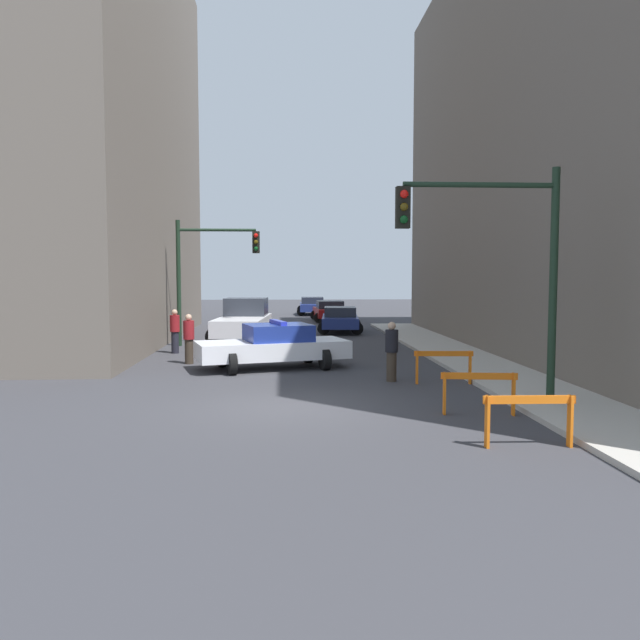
{
  "coord_description": "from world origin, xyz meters",
  "views": [
    {
      "loc": [
        -0.13,
        -13.86,
        2.97
      ],
      "look_at": [
        1.26,
        8.92,
        1.3
      ],
      "focal_mm": 35.0,
      "sensor_mm": 36.0,
      "label": 1
    }
  ],
  "objects_px": {
    "parked_car_near": "(340,319)",
    "parked_car_mid": "(330,311)",
    "pedestrian_sidewalk": "(392,351)",
    "police_car": "(274,346)",
    "traffic_light_far": "(205,264)",
    "barrier_back": "(444,361)",
    "traffic_light_near": "(503,249)",
    "white_truck": "(244,321)",
    "barrier_mid": "(479,386)",
    "pedestrian_crossing": "(189,338)",
    "barrier_front": "(529,412)",
    "parked_car_far": "(312,306)",
    "pedestrian_corner": "(175,331)"
  },
  "relations": [
    {
      "from": "traffic_light_near",
      "to": "parked_car_mid",
      "type": "bearing_deg",
      "value": 94.1
    },
    {
      "from": "pedestrian_sidewalk",
      "to": "parked_car_far",
      "type": "bearing_deg",
      "value": -145.93
    },
    {
      "from": "barrier_mid",
      "to": "barrier_back",
      "type": "height_order",
      "value": "same"
    },
    {
      "from": "traffic_light_far",
      "to": "traffic_light_near",
      "type": "bearing_deg",
      "value": -57.42
    },
    {
      "from": "traffic_light_far",
      "to": "barrier_back",
      "type": "relative_size",
      "value": 3.25
    },
    {
      "from": "police_car",
      "to": "pedestrian_crossing",
      "type": "height_order",
      "value": "pedestrian_crossing"
    },
    {
      "from": "barrier_front",
      "to": "barrier_back",
      "type": "distance_m",
      "value": 6.23
    },
    {
      "from": "parked_car_near",
      "to": "pedestrian_sidewalk",
      "type": "height_order",
      "value": "pedestrian_sidewalk"
    },
    {
      "from": "traffic_light_near",
      "to": "barrier_mid",
      "type": "distance_m",
      "value": 3.09
    },
    {
      "from": "parked_car_far",
      "to": "pedestrian_crossing",
      "type": "relative_size",
      "value": 2.62
    },
    {
      "from": "parked_car_mid",
      "to": "barrier_mid",
      "type": "xyz_separation_m",
      "value": [
        1.13,
        -26.54,
        -0.06
      ]
    },
    {
      "from": "traffic_light_near",
      "to": "parked_car_mid",
      "type": "xyz_separation_m",
      "value": [
        -1.85,
        25.79,
        -2.86
      ]
    },
    {
      "from": "pedestrian_crossing",
      "to": "white_truck",
      "type": "bearing_deg",
      "value": 113.93
    },
    {
      "from": "parked_car_near",
      "to": "barrier_mid",
      "type": "relative_size",
      "value": 2.78
    },
    {
      "from": "barrier_front",
      "to": "parked_car_mid",
      "type": "bearing_deg",
      "value": 92.38
    },
    {
      "from": "traffic_light_near",
      "to": "barrier_front",
      "type": "distance_m",
      "value": 4.41
    },
    {
      "from": "traffic_light_far",
      "to": "pedestrian_sidewalk",
      "type": "bearing_deg",
      "value": -55.68
    },
    {
      "from": "police_car",
      "to": "barrier_back",
      "type": "xyz_separation_m",
      "value": [
        4.63,
        -3.08,
        -0.11
      ]
    },
    {
      "from": "traffic_light_near",
      "to": "pedestrian_sidewalk",
      "type": "distance_m",
      "value": 4.75
    },
    {
      "from": "pedestrian_crossing",
      "to": "barrier_mid",
      "type": "xyz_separation_m",
      "value": [
        7.24,
        -8.02,
        -0.24
      ]
    },
    {
      "from": "traffic_light_far",
      "to": "barrier_back",
      "type": "height_order",
      "value": "traffic_light_far"
    },
    {
      "from": "white_truck",
      "to": "barrier_back",
      "type": "relative_size",
      "value": 3.47
    },
    {
      "from": "traffic_light_far",
      "to": "barrier_back",
      "type": "xyz_separation_m",
      "value": [
        7.54,
        -9.58,
        -2.78
      ]
    },
    {
      "from": "pedestrian_sidewalk",
      "to": "barrier_back",
      "type": "height_order",
      "value": "pedestrian_sidewalk"
    },
    {
      "from": "pedestrian_crossing",
      "to": "traffic_light_near",
      "type": "bearing_deg",
      "value": -7.2
    },
    {
      "from": "police_car",
      "to": "white_truck",
      "type": "xyz_separation_m",
      "value": [
        -1.44,
        8.17,
        0.18
      ]
    },
    {
      "from": "parked_car_near",
      "to": "parked_car_mid",
      "type": "distance_m",
      "value": 7.5
    },
    {
      "from": "traffic_light_far",
      "to": "parked_car_far",
      "type": "xyz_separation_m",
      "value": [
        5.39,
        19.81,
        -2.72
      ]
    },
    {
      "from": "pedestrian_corner",
      "to": "barrier_mid",
      "type": "distance_m",
      "value": 13.59
    },
    {
      "from": "parked_car_far",
      "to": "pedestrian_sidewalk",
      "type": "bearing_deg",
      "value": -86.69
    },
    {
      "from": "traffic_light_far",
      "to": "barrier_mid",
      "type": "bearing_deg",
      "value": -61.22
    },
    {
      "from": "traffic_light_near",
      "to": "parked_car_far",
      "type": "bearing_deg",
      "value": 94.66
    },
    {
      "from": "white_truck",
      "to": "parked_car_mid",
      "type": "xyz_separation_m",
      "value": [
        4.72,
        11.55,
        -0.23
      ]
    },
    {
      "from": "police_car",
      "to": "barrier_back",
      "type": "height_order",
      "value": "police_car"
    },
    {
      "from": "traffic_light_far",
      "to": "barrier_front",
      "type": "height_order",
      "value": "traffic_light_far"
    },
    {
      "from": "traffic_light_near",
      "to": "barrier_front",
      "type": "xyz_separation_m",
      "value": [
        -0.64,
        -3.24,
        -2.91
      ]
    },
    {
      "from": "parked_car_far",
      "to": "barrier_mid",
      "type": "bearing_deg",
      "value": -84.97
    },
    {
      "from": "traffic_light_far",
      "to": "white_truck",
      "type": "bearing_deg",
      "value": 48.74
    },
    {
      "from": "police_car",
      "to": "barrier_back",
      "type": "distance_m",
      "value": 5.56
    },
    {
      "from": "traffic_light_far",
      "to": "pedestrian_crossing",
      "type": "xyz_separation_m",
      "value": [
        0.07,
        -5.3,
        -2.54
      ]
    },
    {
      "from": "traffic_light_far",
      "to": "pedestrian_sidewalk",
      "type": "height_order",
      "value": "traffic_light_far"
    },
    {
      "from": "pedestrian_crossing",
      "to": "pedestrian_sidewalk",
      "type": "distance_m",
      "value": 7.2
    },
    {
      "from": "white_truck",
      "to": "police_car",
      "type": "bearing_deg",
      "value": -75.32
    },
    {
      "from": "pedestrian_sidewalk",
      "to": "police_car",
      "type": "bearing_deg",
      "value": -95.65
    },
    {
      "from": "barrier_back",
      "to": "pedestrian_corner",
      "type": "bearing_deg",
      "value": 139.73
    },
    {
      "from": "traffic_light_near",
      "to": "traffic_light_far",
      "type": "xyz_separation_m",
      "value": [
        -8.03,
        12.57,
        -0.13
      ]
    },
    {
      "from": "traffic_light_far",
      "to": "barrier_front",
      "type": "relative_size",
      "value": 3.25
    },
    {
      "from": "pedestrian_sidewalk",
      "to": "barrier_mid",
      "type": "height_order",
      "value": "pedestrian_sidewalk"
    },
    {
      "from": "traffic_light_near",
      "to": "barrier_mid",
      "type": "xyz_separation_m",
      "value": [
        -0.72,
        -0.75,
        -2.91
      ]
    },
    {
      "from": "white_truck",
      "to": "barrier_front",
      "type": "height_order",
      "value": "white_truck"
    }
  ]
}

